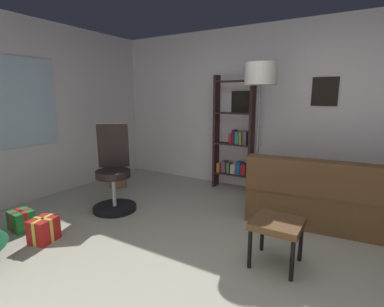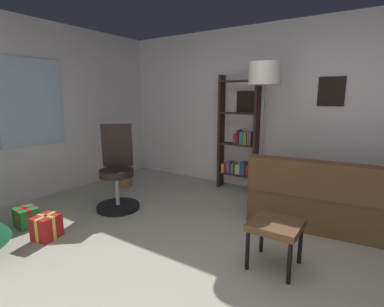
{
  "view_description": "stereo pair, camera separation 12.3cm",
  "coord_description": "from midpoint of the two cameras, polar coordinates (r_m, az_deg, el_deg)",
  "views": [
    {
      "loc": [
        -2.1,
        -0.85,
        1.47
      ],
      "look_at": [
        0.34,
        0.62,
        0.91
      ],
      "focal_mm": 27.01,
      "sensor_mm": 36.0,
      "label": 1
    },
    {
      "loc": [
        -2.04,
        -0.96,
        1.47
      ],
      "look_at": [
        0.34,
        0.62,
        0.91
      ],
      "focal_mm": 27.01,
      "sensor_mm": 36.0,
      "label": 2
    }
  ],
  "objects": [
    {
      "name": "footstool",
      "position": [
        2.69,
        17.45,
        -14.0
      ],
      "size": [
        0.41,
        0.42,
        0.42
      ],
      "color": "brown",
      "rests_on": "ground_plane"
    },
    {
      "name": "bookshelf",
      "position": [
        4.6,
        10.0,
        2.52
      ],
      "size": [
        0.18,
        0.64,
        1.81
      ],
      "color": "#321F1B",
      "rests_on": "ground_plane"
    },
    {
      "name": "couch",
      "position": [
        3.99,
        28.59,
        -7.6
      ],
      "size": [
        1.9,
        1.86,
        0.8
      ],
      "color": "brown",
      "rests_on": "ground_plane"
    },
    {
      "name": "wall_back_with_windows",
      "position": [
        4.61,
        -30.19,
        7.22
      ],
      "size": [
        4.64,
        0.12,
        2.54
      ],
      "color": "silver",
      "rests_on": "ground_plane"
    },
    {
      "name": "ground_plane",
      "position": [
        2.73,
        8.94,
        -23.0
      ],
      "size": [
        4.64,
        6.34,
        0.1
      ],
      "primitive_type": "cube",
      "color": "#ACA894"
    },
    {
      "name": "floor_lamp",
      "position": [
        3.95,
        15.0,
        13.47
      ],
      "size": [
        0.41,
        0.41,
        1.91
      ],
      "color": "slate",
      "rests_on": "ground_plane"
    },
    {
      "name": "gift_box_green",
      "position": [
        3.88,
        -29.1,
        -10.93
      ],
      "size": [
        0.23,
        0.26,
        0.23
      ],
      "color": "#1E722D",
      "rests_on": "ground_plane"
    },
    {
      "name": "office_chair",
      "position": [
        3.96,
        -13.67,
        -4.18
      ],
      "size": [
        0.6,
        0.59,
        1.13
      ],
      "color": "black",
      "rests_on": "ground_plane"
    },
    {
      "name": "gift_box_red",
      "position": [
        3.47,
        -25.85,
        -12.94
      ],
      "size": [
        0.29,
        0.26,
        0.26
      ],
      "color": "red",
      "rests_on": "ground_plane"
    },
    {
      "name": "potted_plant",
      "position": [
        4.94,
        -13.06,
        -3.95
      ],
      "size": [
        0.38,
        0.33,
        0.61
      ],
      "color": "olive",
      "rests_on": "ground_plane"
    },
    {
      "name": "wall_right_with_frames",
      "position": [
        4.53,
        22.24,
        7.78
      ],
      "size": [
        0.12,
        6.34,
        2.54
      ],
      "color": "silver",
      "rests_on": "ground_plane"
    }
  ]
}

